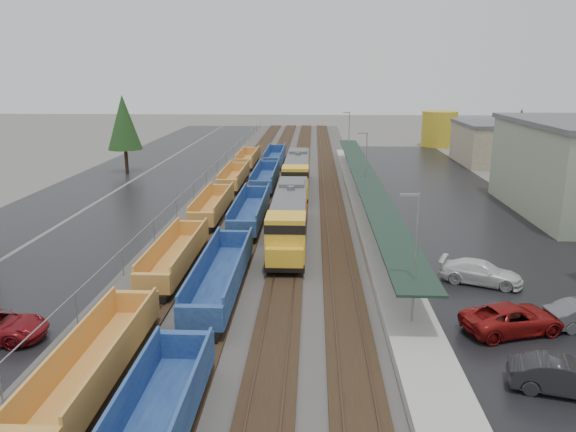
# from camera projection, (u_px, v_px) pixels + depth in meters

# --- Properties ---
(ballast_strip) EXTENTS (20.00, 160.00, 0.08)m
(ballast_strip) POSITION_uv_depth(u_px,v_px,m) (282.00, 187.00, 70.50)
(ballast_strip) COLOR #302D2B
(ballast_strip) RESTS_ON ground
(trackbed) EXTENTS (14.60, 160.00, 0.22)m
(trackbed) POSITION_uv_depth(u_px,v_px,m) (282.00, 186.00, 70.47)
(trackbed) COLOR black
(trackbed) RESTS_ON ground
(west_parking_lot) EXTENTS (10.00, 160.00, 0.02)m
(west_parking_lot) POSITION_uv_depth(u_px,v_px,m) (164.00, 186.00, 71.16)
(west_parking_lot) COLOR black
(west_parking_lot) RESTS_ON ground
(west_road) EXTENTS (9.00, 160.00, 0.02)m
(west_road) POSITION_uv_depth(u_px,v_px,m) (87.00, 185.00, 71.60)
(west_road) COLOR black
(west_road) RESTS_ON ground
(east_commuter_lot) EXTENTS (16.00, 100.00, 0.02)m
(east_commuter_lot) POSITION_uv_depth(u_px,v_px,m) (454.00, 208.00, 60.00)
(east_commuter_lot) COLOR black
(east_commuter_lot) RESTS_ON ground
(station_platform) EXTENTS (3.00, 80.00, 8.00)m
(station_platform) POSITION_uv_depth(u_px,v_px,m) (365.00, 200.00, 60.24)
(station_platform) COLOR #9E9B93
(station_platform) RESTS_ON ground
(chainlink_fence) EXTENTS (0.08, 160.04, 2.02)m
(chainlink_fence) POSITION_uv_depth(u_px,v_px,m) (204.00, 176.00, 69.01)
(chainlink_fence) COLOR gray
(chainlink_fence) RESTS_ON ground
(distant_hills) EXTENTS (301.00, 140.00, 25.20)m
(distant_hills) POSITION_uv_depth(u_px,v_px,m) (421.00, 109.00, 214.23)
(distant_hills) COLOR #46513F
(distant_hills) RESTS_ON ground
(tree_west_far) EXTENTS (4.84, 4.84, 11.00)m
(tree_west_far) POSITION_uv_depth(u_px,v_px,m) (124.00, 122.00, 79.40)
(tree_west_far) COLOR #332316
(tree_west_far) RESTS_ON ground
(tree_east) EXTENTS (4.40, 4.40, 10.00)m
(tree_east) POSITION_uv_depth(u_px,v_px,m) (519.00, 139.00, 65.71)
(tree_east) COLOR #332316
(tree_east) RESTS_ON ground
(locomotive_lead) EXTENTS (2.88, 18.99, 4.30)m
(locomotive_lead) POSITION_uv_depth(u_px,v_px,m) (290.00, 217.00, 46.96)
(locomotive_lead) COLOR black
(locomotive_lead) RESTS_ON ground
(locomotive_trail) EXTENTS (2.88, 18.99, 4.30)m
(locomotive_trail) POSITION_uv_depth(u_px,v_px,m) (297.00, 173.00, 67.27)
(locomotive_trail) COLOR black
(locomotive_trail) RESTS_ON ground
(well_string_yellow) EXTENTS (2.48, 105.86, 2.20)m
(well_string_yellow) POSITION_uv_depth(u_px,v_px,m) (176.00, 257.00, 40.79)
(well_string_yellow) COLOR gold
(well_string_yellow) RESTS_ON ground
(well_string_blue) EXTENTS (2.63, 101.73, 2.34)m
(well_string_blue) POSITION_uv_depth(u_px,v_px,m) (239.00, 238.00, 45.02)
(well_string_blue) COLOR navy
(well_string_blue) RESTS_ON ground
(storage_tank) EXTENTS (6.70, 6.70, 6.70)m
(storage_tank) POSITION_uv_depth(u_px,v_px,m) (439.00, 129.00, 107.96)
(storage_tank) COLOR gold
(storage_tank) RESTS_ON ground
(parked_car_east_a) EXTENTS (2.88, 5.13, 1.60)m
(parked_car_east_a) POSITION_uv_depth(u_px,v_px,m) (565.00, 377.00, 25.34)
(parked_car_east_a) COLOR black
(parked_car_east_a) RESTS_ON ground
(parked_car_east_b) EXTENTS (4.23, 6.30, 1.61)m
(parked_car_east_b) POSITION_uv_depth(u_px,v_px,m) (513.00, 319.00, 31.29)
(parked_car_east_b) COLOR maroon
(parked_car_east_b) RESTS_ON ground
(parked_car_east_c) EXTENTS (4.15, 5.93, 1.59)m
(parked_car_east_c) POSITION_uv_depth(u_px,v_px,m) (481.00, 273.00, 38.46)
(parked_car_east_c) COLOR silver
(parked_car_east_c) RESTS_ON ground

